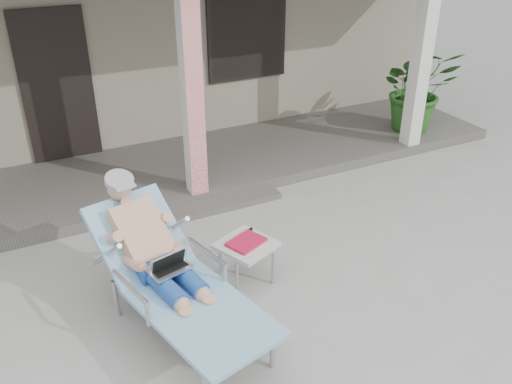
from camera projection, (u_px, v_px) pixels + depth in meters
ground at (276, 294)px, 5.38m from camera, size 60.00×60.00×0.00m
house at (106, 14)px, 9.72m from camera, size 10.40×5.40×3.30m
porch_deck at (176, 170)px, 7.71m from camera, size 10.00×2.00×0.15m
porch_step at (207, 208)px, 6.82m from camera, size 2.00×0.30×0.07m
lounger at (165, 246)px, 4.65m from camera, size 1.24×2.16×1.35m
side_table at (246, 247)px, 5.44m from camera, size 0.67×0.67×0.46m
potted_palm at (417, 89)px, 8.63m from camera, size 1.46×1.36×1.32m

